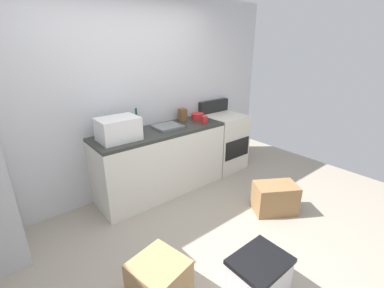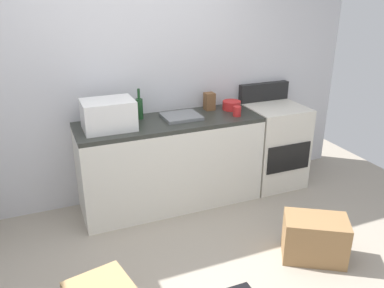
# 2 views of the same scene
# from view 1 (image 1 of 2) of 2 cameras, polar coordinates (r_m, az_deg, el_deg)

# --- Properties ---
(ground_plane) EXTENTS (6.00, 6.00, 0.00)m
(ground_plane) POSITION_cam_1_polar(r_m,az_deg,el_deg) (2.92, 2.25, -21.14)
(ground_plane) COLOR #9E9384
(wall_back) EXTENTS (5.00, 0.10, 2.60)m
(wall_back) POSITION_cam_1_polar(r_m,az_deg,el_deg) (3.54, -14.53, 9.59)
(wall_back) COLOR silver
(wall_back) RESTS_ON ground_plane
(kitchen_counter) EXTENTS (1.80, 0.60, 0.90)m
(kitchen_counter) POSITION_cam_1_polar(r_m,az_deg,el_deg) (3.64, -6.67, -3.69)
(kitchen_counter) COLOR silver
(kitchen_counter) RESTS_ON ground_plane
(stove_oven) EXTENTS (0.60, 0.61, 1.10)m
(stove_oven) POSITION_cam_1_polar(r_m,az_deg,el_deg) (4.36, 6.85, 0.74)
(stove_oven) COLOR silver
(stove_oven) RESTS_ON ground_plane
(microwave) EXTENTS (0.46, 0.34, 0.27)m
(microwave) POSITION_cam_1_polar(r_m,az_deg,el_deg) (3.16, -15.80, 3.19)
(microwave) COLOR white
(microwave) RESTS_ON kitchen_counter
(sink_basin) EXTENTS (0.36, 0.32, 0.03)m
(sink_basin) POSITION_cam_1_polar(r_m,az_deg,el_deg) (3.56, -5.39, 3.85)
(sink_basin) COLOR slate
(sink_basin) RESTS_ON kitchen_counter
(wine_bottle) EXTENTS (0.07, 0.07, 0.30)m
(wine_bottle) POSITION_cam_1_polar(r_m,az_deg,el_deg) (3.45, -11.93, 4.58)
(wine_bottle) COLOR #193F1E
(wine_bottle) RESTS_ON kitchen_counter
(coffee_mug) EXTENTS (0.08, 0.08, 0.10)m
(coffee_mug) POSITION_cam_1_polar(r_m,az_deg,el_deg) (3.75, 2.77, 5.33)
(coffee_mug) COLOR red
(coffee_mug) RESTS_ON kitchen_counter
(knife_block) EXTENTS (0.10, 0.10, 0.18)m
(knife_block) POSITION_cam_1_polar(r_m,az_deg,el_deg) (3.86, -2.06, 6.42)
(knife_block) COLOR brown
(knife_block) RESTS_ON kitchen_counter
(mixing_bowl) EXTENTS (0.19, 0.19, 0.09)m
(mixing_bowl) POSITION_cam_1_polar(r_m,az_deg,el_deg) (3.95, 1.21, 6.07)
(mixing_bowl) COLOR red
(mixing_bowl) RESTS_ON kitchen_counter
(cardboard_box_large) EXTENTS (0.59, 0.53, 0.37)m
(cardboard_box_large) POSITION_cam_1_polar(r_m,az_deg,el_deg) (3.44, 17.65, -11.18)
(cardboard_box_large) COLOR olive
(cardboard_box_large) RESTS_ON ground_plane
(cardboard_box_medium) EXTENTS (0.46, 0.47, 0.36)m
(cardboard_box_medium) POSITION_cam_1_polar(r_m,az_deg,el_deg) (2.37, -7.16, -27.53)
(cardboard_box_medium) COLOR tan
(cardboard_box_medium) RESTS_ON ground_plane
(storage_bin) EXTENTS (0.46, 0.36, 0.38)m
(storage_bin) POSITION_cam_1_polar(r_m,az_deg,el_deg) (2.43, 14.30, -26.39)
(storage_bin) COLOR silver
(storage_bin) RESTS_ON ground_plane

